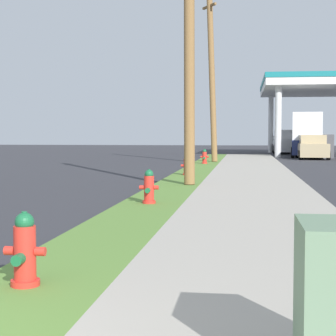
{
  "coord_description": "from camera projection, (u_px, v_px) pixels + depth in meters",
  "views": [
    {
      "loc": [
        2.73,
        -2.87,
        1.63
      ],
      "look_at": [
        0.61,
        12.88,
        0.68
      ],
      "focal_mm": 61.11,
      "sensor_mm": 36.0,
      "label": 1
    }
  ],
  "objects": [
    {
      "name": "fire_hydrant_nearest",
      "position": [
        25.0,
        253.0,
        5.67
      ],
      "size": [
        0.42,
        0.38,
        0.74
      ],
      "color": "red",
      "rests_on": "grass_verge"
    },
    {
      "name": "truck_white_on_apron",
      "position": [
        285.0,
        143.0,
        47.88
      ],
      "size": [
        2.21,
        5.44,
        1.97
      ],
      "color": "white",
      "rests_on": "ground"
    },
    {
      "name": "truck_navy_at_forecourt",
      "position": [
        307.0,
        136.0,
        40.73
      ],
      "size": [
        2.68,
        6.56,
        3.11
      ],
      "color": "navy",
      "rests_on": "ground"
    },
    {
      "name": "utility_pole_midground",
      "position": [
        189.0,
        37.0,
        17.03
      ],
      "size": [
        0.45,
        1.4,
        8.62
      ],
      "color": "olive",
      "rests_on": "grass_verge"
    },
    {
      "name": "fire_hydrant_third",
      "position": [
        187.0,
        166.0,
        21.06
      ],
      "size": [
        0.42,
        0.37,
        0.74
      ],
      "color": "red",
      "rests_on": "grass_verge"
    },
    {
      "name": "fire_hydrant_fourth",
      "position": [
        205.0,
        157.0,
        29.13
      ],
      "size": [
        0.42,
        0.37,
        0.74
      ],
      "color": "red",
      "rests_on": "grass_verge"
    },
    {
      "name": "utility_pole_background",
      "position": [
        212.0,
        77.0,
        31.14
      ],
      "size": [
        1.0,
        1.42,
        9.12
      ],
      "color": "olive",
      "rests_on": "grass_verge"
    },
    {
      "name": "fire_hydrant_second",
      "position": [
        149.0,
        188.0,
        12.43
      ],
      "size": [
        0.42,
        0.38,
        0.74
      ],
      "color": "red",
      "rests_on": "grass_verge"
    },
    {
      "name": "car_tan_by_far_pump",
      "position": [
        312.0,
        148.0,
        37.48
      ],
      "size": [
        2.06,
        4.55,
        1.57
      ],
      "color": "tan",
      "rests_on": "ground"
    },
    {
      "name": "car_black_by_near_pump",
      "position": [
        306.0,
        146.0,
        44.36
      ],
      "size": [
        2.03,
        4.54,
        1.57
      ],
      "color": "black",
      "rests_on": "ground"
    }
  ]
}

